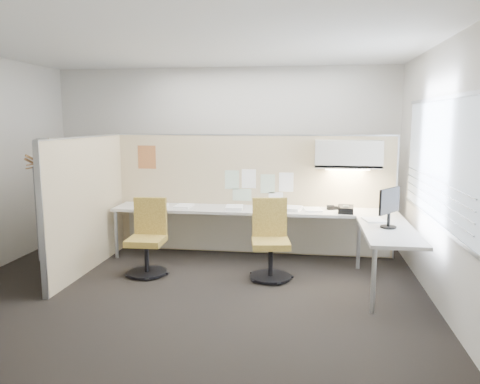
% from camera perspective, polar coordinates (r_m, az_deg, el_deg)
% --- Properties ---
extents(floor, '(5.50, 4.50, 0.01)m').
position_cam_1_polar(floor, '(5.73, -6.07, -11.52)').
color(floor, black).
rests_on(floor, ground).
extents(ceiling, '(5.50, 4.50, 0.01)m').
position_cam_1_polar(ceiling, '(5.43, -6.58, 17.50)').
color(ceiling, white).
rests_on(ceiling, wall_back).
extents(wall_back, '(5.50, 0.02, 2.80)m').
position_cam_1_polar(wall_back, '(7.59, -2.02, 4.43)').
color(wall_back, beige).
rests_on(wall_back, ground).
extents(wall_front, '(5.50, 0.02, 2.80)m').
position_cam_1_polar(wall_front, '(3.30, -16.21, -1.67)').
color(wall_front, beige).
rests_on(wall_front, ground).
extents(wall_right, '(0.02, 4.50, 2.80)m').
position_cam_1_polar(wall_right, '(5.41, 23.18, 1.95)').
color(wall_right, beige).
rests_on(wall_right, ground).
extents(window_pane, '(0.01, 2.80, 1.30)m').
position_cam_1_polar(window_pane, '(5.39, 23.02, 3.54)').
color(window_pane, '#9FADB9').
rests_on(window_pane, wall_right).
extents(partition_back, '(4.10, 0.06, 1.75)m').
position_cam_1_polar(partition_back, '(6.93, 1.51, -0.35)').
color(partition_back, '#C6AF89').
rests_on(partition_back, floor).
extents(partition_left, '(0.06, 2.20, 1.75)m').
position_cam_1_polar(partition_left, '(6.47, -18.07, -1.45)').
color(partition_left, '#C6AF89').
rests_on(partition_left, floor).
extents(desk, '(4.00, 2.07, 0.73)m').
position_cam_1_polar(desk, '(6.48, 4.35, -3.47)').
color(desk, beige).
rests_on(desk, floor).
extents(overhead_bin, '(0.90, 0.36, 0.38)m').
position_cam_1_polar(overhead_bin, '(6.62, 13.02, 4.53)').
color(overhead_bin, beige).
rests_on(overhead_bin, partition_back).
extents(task_light_strip, '(0.60, 0.06, 0.02)m').
position_cam_1_polar(task_light_strip, '(6.64, 12.96, 2.72)').
color(task_light_strip, '#FFEABF').
rests_on(task_light_strip, overhead_bin).
extents(pinned_papers, '(1.01, 0.00, 0.47)m').
position_cam_1_polar(pinned_papers, '(6.87, 2.14, 0.89)').
color(pinned_papers, '#8CBF8C').
rests_on(pinned_papers, partition_back).
extents(poster, '(0.28, 0.00, 0.35)m').
position_cam_1_polar(poster, '(7.20, -11.29, 4.19)').
color(poster, orange).
rests_on(poster, partition_back).
extents(chair_left, '(0.51, 0.51, 0.96)m').
position_cam_1_polar(chair_left, '(6.18, -11.18, -5.70)').
color(chair_left, black).
rests_on(chair_left, floor).
extents(chair_right, '(0.53, 0.54, 0.98)m').
position_cam_1_polar(chair_right, '(5.91, 3.71, -6.10)').
color(chair_right, black).
rests_on(chair_right, floor).
extents(monitor, '(0.28, 0.38, 0.47)m').
position_cam_1_polar(monitor, '(5.67, 17.74, -1.54)').
color(monitor, black).
rests_on(monitor, desk).
extents(phone, '(0.22, 0.21, 0.12)m').
position_cam_1_polar(phone, '(6.45, 12.73, -2.10)').
color(phone, black).
rests_on(phone, desk).
extents(stapler, '(0.15, 0.09, 0.05)m').
position_cam_1_polar(stapler, '(6.67, 11.25, -1.94)').
color(stapler, black).
rests_on(stapler, desk).
extents(tape_dispenser, '(0.11, 0.07, 0.06)m').
position_cam_1_polar(tape_dispenser, '(6.69, 10.97, -1.85)').
color(tape_dispenser, black).
rests_on(tape_dispenser, desk).
extents(coat_hook, '(0.18, 0.45, 1.35)m').
position_cam_1_polar(coat_hook, '(5.60, -23.47, 2.32)').
color(coat_hook, silver).
rests_on(coat_hook, partition_left).
extents(paper_stack_0, '(0.25, 0.32, 0.03)m').
position_cam_1_polar(paper_stack_0, '(6.87, -9.91, -1.67)').
color(paper_stack_0, white).
rests_on(paper_stack_0, desk).
extents(paper_stack_1, '(0.26, 0.32, 0.02)m').
position_cam_1_polar(paper_stack_1, '(6.83, -6.82, -1.69)').
color(paper_stack_1, white).
rests_on(paper_stack_1, desk).
extents(paper_stack_2, '(0.26, 0.32, 0.05)m').
position_cam_1_polar(paper_stack_2, '(6.56, -0.69, -1.94)').
color(paper_stack_2, white).
rests_on(paper_stack_2, desk).
extents(paper_stack_3, '(0.28, 0.33, 0.02)m').
position_cam_1_polar(paper_stack_3, '(6.65, 4.14, -1.97)').
color(paper_stack_3, white).
rests_on(paper_stack_3, desk).
extents(paper_stack_4, '(0.28, 0.33, 0.02)m').
position_cam_1_polar(paper_stack_4, '(6.58, 8.85, -2.14)').
color(paper_stack_4, white).
rests_on(paper_stack_4, desk).
extents(paper_stack_5, '(0.28, 0.34, 0.02)m').
position_cam_1_polar(paper_stack_5, '(6.08, 15.97, -3.29)').
color(paper_stack_5, white).
rests_on(paper_stack_5, desk).
extents(paper_stack_6, '(0.29, 0.34, 0.04)m').
position_cam_1_polar(paper_stack_6, '(6.57, 6.41, -2.01)').
color(paper_stack_6, white).
rests_on(paper_stack_6, desk).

